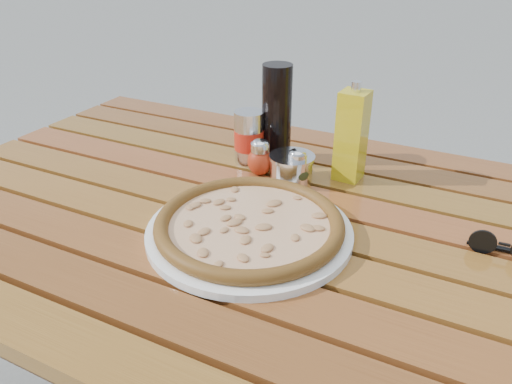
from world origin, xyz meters
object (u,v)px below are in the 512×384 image
at_px(pepper_shaker, 260,158).
at_px(parmesan_tin, 292,168).
at_px(plate, 249,231).
at_px(pizza, 249,224).
at_px(table, 251,243).
at_px(soda_can, 249,138).
at_px(oregano_shaker, 297,168).
at_px(sunglasses, 504,247).
at_px(olive_oil_cruet, 351,136).
at_px(dark_bottle, 277,114).

xyz_separation_m(pepper_shaker, parmesan_tin, (0.07, -0.00, -0.01)).
distance_m(plate, pizza, 0.02).
relative_size(table, soda_can, 11.67).
relative_size(plate, parmesan_tin, 2.83).
bearing_deg(oregano_shaker, pizza, -90.05).
bearing_deg(oregano_shaker, plate, -90.05).
bearing_deg(sunglasses, pizza, -164.74).
height_order(plate, pizza, pizza).
xyz_separation_m(pepper_shaker, soda_can, (-0.05, 0.05, 0.02)).
bearing_deg(pepper_shaker, parmesan_tin, -1.03).
height_order(soda_can, olive_oil_cruet, olive_oil_cruet).
relative_size(pepper_shaker, oregano_shaker, 1.00).
bearing_deg(olive_oil_cruet, parmesan_tin, -145.43).
distance_m(pepper_shaker, oregano_shaker, 0.09).
distance_m(table, pizza, 0.13).
bearing_deg(parmesan_tin, table, -97.58).
distance_m(oregano_shaker, soda_can, 0.15).
relative_size(plate, dark_bottle, 1.64).
relative_size(oregano_shaker, sunglasses, 0.75).
height_order(oregano_shaker, sunglasses, oregano_shaker).
distance_m(dark_bottle, soda_can, 0.08).
bearing_deg(soda_can, pizza, -62.60).
distance_m(plate, parmesan_tin, 0.23).
relative_size(soda_can, parmesan_tin, 0.94).
distance_m(table, oregano_shaker, 0.18).
height_order(dark_bottle, parmesan_tin, dark_bottle).
distance_m(pepper_shaker, soda_can, 0.07).
distance_m(pizza, pepper_shaker, 0.24).
xyz_separation_m(dark_bottle, soda_can, (-0.05, -0.04, -0.05)).
distance_m(table, dark_bottle, 0.30).
height_order(plate, soda_can, soda_can).
bearing_deg(pizza, parmesan_tin, 94.13).
relative_size(oregano_shaker, parmesan_tin, 0.64).
xyz_separation_m(parmesan_tin, sunglasses, (0.42, -0.09, -0.01)).
height_order(pizza, dark_bottle, dark_bottle).
bearing_deg(pepper_shaker, pizza, -68.08).
distance_m(soda_can, olive_oil_cruet, 0.23).
height_order(olive_oil_cruet, parmesan_tin, olive_oil_cruet).
bearing_deg(olive_oil_cruet, soda_can, -174.38).
bearing_deg(olive_oil_cruet, pepper_shaker, -158.71).
height_order(table, sunglasses, sunglasses).
relative_size(dark_bottle, olive_oil_cruet, 1.05).
xyz_separation_m(plate, sunglasses, (0.40, 0.13, 0.01)).
bearing_deg(table, plate, -65.06).
bearing_deg(soda_can, sunglasses, -14.36).
bearing_deg(olive_oil_cruet, dark_bottle, 174.84).
distance_m(plate, sunglasses, 0.42).
height_order(soda_can, sunglasses, soda_can).
relative_size(pizza, dark_bottle, 1.83).
xyz_separation_m(oregano_shaker, soda_can, (-0.14, 0.06, 0.02)).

